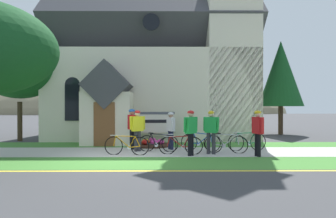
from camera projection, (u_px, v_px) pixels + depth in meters
The scene contains 23 objects.
ground at pixel (129, 145), 14.44m from camera, with size 140.00×140.00×0.00m, color #3D3D3F.
sidewalk_slab at pixel (147, 152), 12.11m from camera, with size 32.00×2.59×0.01m, color #B7B5AD.
grass_verge at pixel (143, 163), 9.72m from camera, with size 32.00×2.19×0.01m, color #427F33.
church_lawn at pixel (150, 145), 14.42m from camera, with size 24.00×2.03×0.01m, color #427F33.
curb_paint_stripe at pixel (139, 171), 8.47m from camera, with size 28.00×0.16×0.01m, color yellow.
church_building at pixel (160, 62), 19.65m from camera, with size 12.39×11.01×14.02m.
church_sign at pixel (152, 123), 14.40m from camera, with size 2.26×0.28×1.63m.
flower_bed at pixel (151, 144), 13.91m from camera, with size 1.89×1.89×0.34m.
bicycle_green at pixel (226, 144), 11.80m from camera, with size 1.70×0.43×0.84m.
bicycle_red at pixel (247, 142), 12.46m from camera, with size 1.76×0.48×0.83m.
bicycle_orange at pixel (200, 142), 12.41m from camera, with size 1.63×0.67×0.84m.
bicycle_silver at pixel (158, 143), 12.19m from camera, with size 1.67×0.26×0.82m.
bicycle_white at pixel (127, 145), 11.31m from camera, with size 1.77×0.24×0.80m.
bicycle_blue at pixel (181, 145), 11.48m from camera, with size 1.74×0.22×0.80m.
cyclist_in_blue_jersey at pixel (191, 129), 11.09m from camera, with size 0.56×0.54×1.74m.
cyclist_in_red_jersey at pixel (132, 125), 12.80m from camera, with size 0.42×0.72×1.78m.
cyclist_in_yellow_jersey at pixel (137, 127), 12.23m from camera, with size 0.62×0.44×1.73m.
cyclist_in_orange_jersey at pixel (171, 128), 12.78m from camera, with size 0.38×0.71×1.64m.
cyclist_in_white_jersey at pixel (258, 129), 10.97m from camera, with size 0.34×0.76×1.74m.
cyclist_in_green_jersey at pixel (211, 129), 11.50m from camera, with size 0.57×0.51×1.72m.
roadside_conifer at pixel (281, 74), 19.92m from camera, with size 2.97×2.97×6.40m.
yard_deciduous_tree at pixel (20, 67), 15.99m from camera, with size 4.43×4.43×5.81m.
distant_hill at pixel (114, 113), 94.02m from camera, with size 109.74×52.13×23.72m, color #847A5B.
Camera 1 is at (1.80, -10.45, 1.86)m, focal length 31.20 mm.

